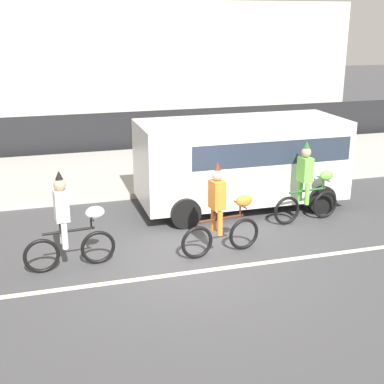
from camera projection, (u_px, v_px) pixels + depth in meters
name	position (u px, v px, depth m)	size (l,w,h in m)	color
ground_plane	(192.00, 260.00, 10.42)	(80.00, 80.00, 0.00)	#424244
road_centre_line	(200.00, 271.00, 9.97)	(36.00, 0.14, 0.01)	beige
sidewalk_curb	(133.00, 171.00, 16.34)	(60.00, 5.00, 0.15)	#ADAAA3
fence_line	(117.00, 132.00, 18.79)	(40.00, 0.08, 1.40)	black
building_backdrop	(41.00, 60.00, 25.46)	(28.00, 8.00, 5.26)	beige
parade_cyclist_zebra	(69.00, 226.00, 9.86)	(1.72, 0.50, 1.92)	black
parade_cyclist_orange	(222.00, 214.00, 10.48)	(1.71, 0.52, 1.92)	black
parade_cyclist_lime	(308.00, 187.00, 12.21)	(1.72, 0.51, 1.92)	black
parked_van_white	(244.00, 157.00, 13.06)	(5.00, 2.22, 2.18)	white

